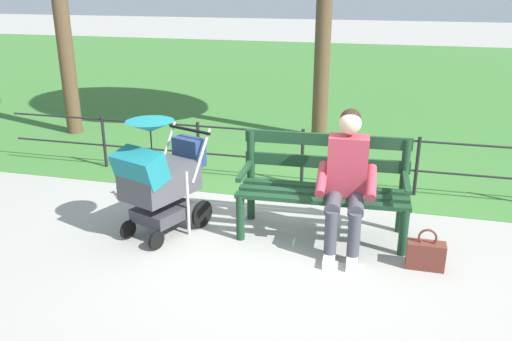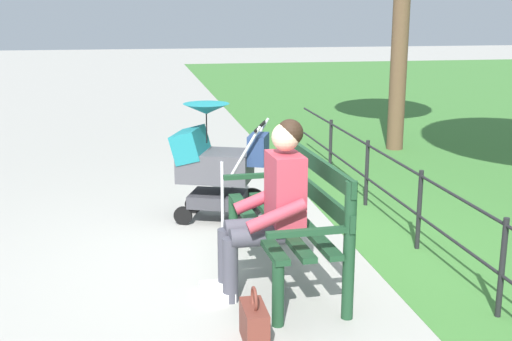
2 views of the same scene
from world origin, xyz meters
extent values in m
plane|color=#9E9B93|center=(0.00, 0.00, 0.00)|extent=(60.00, 60.00, 0.00)
cube|color=#3D7533|center=(0.00, -8.80, 0.00)|extent=(40.00, 16.00, 0.01)
cube|color=#193D23|center=(-0.41, -0.18, 0.45)|extent=(1.60, 0.18, 0.04)
cube|color=#193D23|center=(-0.41, 0.00, 0.45)|extent=(1.60, 0.18, 0.04)
cube|color=#193D23|center=(-0.42, 0.18, 0.45)|extent=(1.60, 0.18, 0.04)
cube|color=#193D23|center=(-0.40, -0.28, 0.67)|extent=(1.60, 0.11, 0.12)
cube|color=#193D23|center=(-0.40, -0.28, 0.90)|extent=(1.60, 0.11, 0.12)
cylinder|color=#193D23|center=(-1.17, 0.16, 0.23)|extent=(0.08, 0.08, 0.45)
cylinder|color=#193D23|center=(-1.15, -0.32, 0.47)|extent=(0.08, 0.08, 0.95)
cube|color=#193D23|center=(-1.16, -0.04, 0.63)|extent=(0.08, 0.56, 0.04)
cylinder|color=#193D23|center=(0.33, 0.24, 0.23)|extent=(0.08, 0.08, 0.45)
cylinder|color=#193D23|center=(0.35, -0.24, 0.47)|extent=(0.08, 0.08, 0.95)
cube|color=#193D23|center=(0.33, 0.04, 0.63)|extent=(0.08, 0.56, 0.04)
cylinder|color=#42424C|center=(-0.74, 0.21, 0.47)|extent=(0.16, 0.41, 0.14)
cylinder|color=#42424C|center=(-0.54, 0.22, 0.47)|extent=(0.16, 0.41, 0.14)
cylinder|color=#42424C|center=(-0.75, 0.41, 0.24)|extent=(0.11, 0.11, 0.47)
cylinder|color=#42424C|center=(-0.55, 0.42, 0.24)|extent=(0.11, 0.11, 0.47)
cube|color=silver|center=(-0.76, 0.49, 0.04)|extent=(0.11, 0.22, 0.07)
cube|color=silver|center=(-0.56, 0.50, 0.04)|extent=(0.11, 0.22, 0.07)
cube|color=#B23847|center=(-0.63, 0.00, 0.75)|extent=(0.37, 0.24, 0.56)
cylinder|color=#B23847|center=(-0.86, 0.11, 0.65)|extent=(0.11, 0.43, 0.23)
cylinder|color=#B23847|center=(-0.42, 0.13, 0.65)|extent=(0.11, 0.43, 0.23)
sphere|color=beige|center=(-0.63, 0.00, 1.15)|extent=(0.20, 0.20, 0.20)
sphere|color=black|center=(-0.63, -0.03, 1.18)|extent=(0.19, 0.19, 0.19)
cylinder|color=black|center=(0.77, 0.08, 0.14)|extent=(0.13, 0.27, 0.28)
cylinder|color=black|center=(1.20, -0.09, 0.14)|extent=(0.13, 0.27, 0.28)
cylinder|color=black|center=(1.02, 0.62, 0.09)|extent=(0.09, 0.18, 0.18)
cylinder|color=black|center=(1.38, 0.49, 0.09)|extent=(0.09, 0.18, 0.18)
cube|color=#38383D|center=(1.09, 0.27, 0.22)|extent=(0.58, 0.63, 0.12)
cylinder|color=silver|center=(0.84, 0.26, 0.33)|extent=(0.03, 0.03, 0.65)
cylinder|color=silver|center=(1.27, 0.10, 0.33)|extent=(0.03, 0.03, 0.65)
cube|color=#47474C|center=(1.10, 0.29, 0.55)|extent=(0.67, 0.80, 0.28)
cube|color=#19727A|center=(1.18, 0.52, 0.75)|extent=(0.56, 0.45, 0.33)
cylinder|color=black|center=(0.94, -0.12, 0.95)|extent=(0.50, 0.21, 0.03)
cylinder|color=silver|center=(0.76, 0.06, 0.75)|extent=(0.13, 0.29, 0.49)
cylinder|color=silver|center=(1.19, -0.11, 0.75)|extent=(0.13, 0.29, 0.49)
cone|color=#19727A|center=(1.13, 0.37, 1.10)|extent=(0.57, 0.57, 0.10)
cylinder|color=black|center=(1.13, 0.37, 0.92)|extent=(0.01, 0.01, 0.30)
cube|color=navy|center=(0.95, -0.10, 0.73)|extent=(0.36, 0.26, 0.28)
cube|color=brown|center=(-1.36, 0.35, 0.12)|extent=(0.32, 0.14, 0.24)
torus|color=brown|center=(-1.36, 0.35, 0.29)|extent=(0.16, 0.02, 0.16)
cylinder|color=black|center=(-1.32, -1.32, 0.35)|extent=(0.04, 0.04, 0.70)
cylinder|color=black|center=(0.00, -1.32, 0.35)|extent=(0.04, 0.04, 0.70)
cylinder|color=black|center=(1.32, -1.32, 0.35)|extent=(0.04, 0.04, 0.70)
cylinder|color=black|center=(2.63, -1.32, 0.35)|extent=(0.04, 0.04, 0.70)
cylinder|color=black|center=(0.00, -1.32, 0.65)|extent=(7.90, 0.02, 0.02)
cylinder|color=black|center=(0.00, -1.32, 0.30)|extent=(7.90, 0.02, 0.02)
cylinder|color=brown|center=(3.99, -2.72, 1.67)|extent=(0.24, 0.24, 3.34)
cylinder|color=brown|center=(0.09, -3.44, 1.68)|extent=(0.24, 0.24, 3.37)
camera|label=1|loc=(-0.95, 4.59, 2.34)|focal=36.93mm
camera|label=2|loc=(-5.03, 1.01, 2.02)|focal=46.19mm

